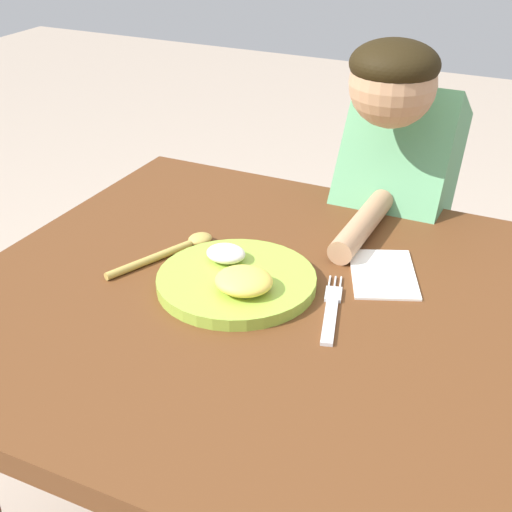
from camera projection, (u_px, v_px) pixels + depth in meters
dining_table at (290, 367)px, 1.17m from camera, size 1.03×0.87×0.66m
plate at (237, 280)px, 1.14m from camera, size 0.25×0.25×0.05m
fork at (331, 311)px, 1.09m from camera, size 0.07×0.19×0.01m
spoon at (175, 249)px, 1.24m from camera, size 0.10×0.21×0.02m
person at (392, 250)px, 1.56m from camera, size 0.21×0.50×0.98m
napkin at (383, 274)px, 1.18m from camera, size 0.16×0.18×0.00m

